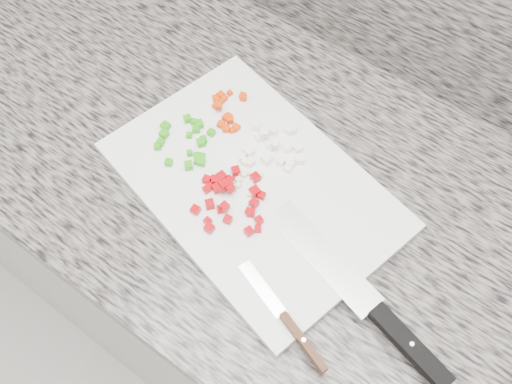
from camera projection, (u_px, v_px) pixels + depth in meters
cabinet at (296, 301)px, 1.28m from camera, size 3.92×0.62×0.86m
countertop at (313, 204)px, 0.89m from camera, size 3.96×0.64×0.04m
cutting_board at (253, 185)px, 0.88m from camera, size 0.50×0.39×0.01m
carrot_pile at (226, 110)px, 0.94m from camera, size 0.08×0.08×0.02m
onion_pile at (272, 148)px, 0.90m from camera, size 0.11×0.11×0.02m
green_pepper_pile at (188, 142)px, 0.91m from camera, size 0.10×0.10×0.01m
red_pepper_pile at (230, 195)px, 0.85m from camera, size 0.13×0.12×0.02m
garlic_pile at (242, 179)px, 0.87m from camera, size 0.05×0.06×0.01m
chef_knife at (378, 314)px, 0.76m from camera, size 0.33×0.12×0.02m
paring_knife at (292, 328)px, 0.75m from camera, size 0.18×0.07×0.02m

